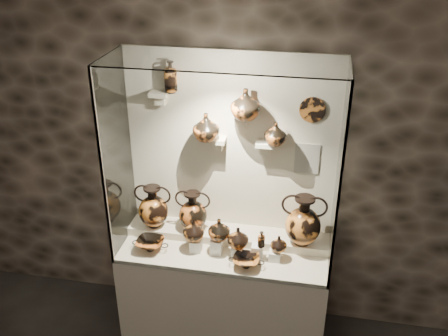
# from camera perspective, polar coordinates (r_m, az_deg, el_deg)

# --- Properties ---
(wall_back) EXTENTS (5.00, 0.02, 3.20)m
(wall_back) POSITION_cam_1_polar(r_m,az_deg,el_deg) (4.01, 0.83, 2.27)
(wall_back) COLOR black
(wall_back) RESTS_ON ground
(plinth) EXTENTS (1.70, 0.60, 0.80)m
(plinth) POSITION_cam_1_polar(r_m,az_deg,el_deg) (4.40, -0.02, -13.84)
(plinth) COLOR beige
(plinth) RESTS_ON floor
(front_tier) EXTENTS (1.68, 0.58, 0.03)m
(front_tier) POSITION_cam_1_polar(r_m,az_deg,el_deg) (4.14, -0.02, -9.50)
(front_tier) COLOR beige
(front_tier) RESTS_ON plinth
(rear_tier) EXTENTS (1.70, 0.25, 0.10)m
(rear_tier) POSITION_cam_1_polar(r_m,az_deg,el_deg) (4.26, 0.42, -7.74)
(rear_tier) COLOR beige
(rear_tier) RESTS_ON plinth
(back_panel) EXTENTS (1.70, 0.03, 1.60)m
(back_panel) POSITION_cam_1_polar(r_m,az_deg,el_deg) (4.01, 0.82, 2.24)
(back_panel) COLOR beige
(back_panel) RESTS_ON plinth
(glass_front) EXTENTS (1.70, 0.01, 1.60)m
(glass_front) POSITION_cam_1_polar(r_m,az_deg,el_deg) (3.47, -0.94, -1.92)
(glass_front) COLOR white
(glass_front) RESTS_ON plinth
(glass_left) EXTENTS (0.01, 0.60, 1.60)m
(glass_left) POSITION_cam_1_polar(r_m,az_deg,el_deg) (3.96, -12.15, 1.27)
(glass_left) COLOR white
(glass_left) RESTS_ON plinth
(glass_right) EXTENTS (0.01, 0.60, 1.60)m
(glass_right) POSITION_cam_1_polar(r_m,az_deg,el_deg) (3.68, 13.02, -0.88)
(glass_right) COLOR white
(glass_right) RESTS_ON plinth
(glass_top) EXTENTS (1.70, 0.60, 0.01)m
(glass_top) POSITION_cam_1_polar(r_m,az_deg,el_deg) (3.44, -0.03, 12.15)
(glass_top) COLOR white
(glass_top) RESTS_ON back_panel
(frame_post_left) EXTENTS (0.02, 0.02, 1.60)m
(frame_post_left) POSITION_cam_1_polar(r_m,az_deg,el_deg) (3.72, -13.70, -0.65)
(frame_post_left) COLOR gray
(frame_post_left) RESTS_ON plinth
(frame_post_right) EXTENTS (0.02, 0.02, 1.60)m
(frame_post_right) POSITION_cam_1_polar(r_m,az_deg,el_deg) (3.43, 12.99, -3.10)
(frame_post_right) COLOR gray
(frame_post_right) RESTS_ON plinth
(pedestal_a) EXTENTS (0.09, 0.09, 0.10)m
(pedestal_a) POSITION_cam_1_polar(r_m,az_deg,el_deg) (4.10, -3.21, -8.82)
(pedestal_a) COLOR silver
(pedestal_a) RESTS_ON front_tier
(pedestal_b) EXTENTS (0.09, 0.09, 0.13)m
(pedestal_b) POSITION_cam_1_polar(r_m,az_deg,el_deg) (4.06, -0.86, -8.92)
(pedestal_b) COLOR silver
(pedestal_b) RESTS_ON front_tier
(pedestal_c) EXTENTS (0.09, 0.09, 0.09)m
(pedestal_c) POSITION_cam_1_polar(r_m,az_deg,el_deg) (4.05, 1.53, -9.41)
(pedestal_c) COLOR silver
(pedestal_c) RESTS_ON front_tier
(pedestal_d) EXTENTS (0.09, 0.09, 0.12)m
(pedestal_d) POSITION_cam_1_polar(r_m,az_deg,el_deg) (4.02, 3.81, -9.48)
(pedestal_d) COLOR silver
(pedestal_d) RESTS_ON front_tier
(pedestal_e) EXTENTS (0.09, 0.09, 0.08)m
(pedestal_e) POSITION_cam_1_polar(r_m,az_deg,el_deg) (4.03, 5.81, -9.90)
(pedestal_e) COLOR silver
(pedestal_e) RESTS_ON front_tier
(bracket_ul) EXTENTS (0.14, 0.12, 0.04)m
(bracket_ul) POSITION_cam_1_polar(r_m,az_deg,el_deg) (3.90, -7.40, 8.42)
(bracket_ul) COLOR beige
(bracket_ul) RESTS_ON back_panel
(bracket_ca) EXTENTS (0.14, 0.12, 0.04)m
(bracket_ca) POSITION_cam_1_polar(r_m,az_deg,el_deg) (3.92, -0.81, 3.23)
(bracket_ca) COLOR beige
(bracket_ca) RESTS_ON back_panel
(bracket_cb) EXTENTS (0.10, 0.12, 0.04)m
(bracket_cb) POSITION_cam_1_polar(r_m,az_deg,el_deg) (3.81, 2.14, 5.75)
(bracket_cb) COLOR beige
(bracket_cb) RESTS_ON back_panel
(bracket_cc) EXTENTS (0.14, 0.12, 0.04)m
(bracket_cc) POSITION_cam_1_polar(r_m,az_deg,el_deg) (3.86, 4.73, 2.79)
(bracket_cc) COLOR beige
(bracket_cc) RESTS_ON back_panel
(amphora_left) EXTENTS (0.31, 0.31, 0.38)m
(amphora_left) POSITION_cam_1_polar(r_m,az_deg,el_deg) (4.24, -8.08, -4.38)
(amphora_left) COLOR orange
(amphora_left) RESTS_ON rear_tier
(amphora_mid) EXTENTS (0.35, 0.35, 0.35)m
(amphora_mid) POSITION_cam_1_polar(r_m,az_deg,el_deg) (4.17, -3.58, -4.94)
(amphora_mid) COLOR #BC5C21
(amphora_mid) RESTS_ON rear_tier
(amphora_right) EXTENTS (0.35, 0.35, 0.43)m
(amphora_right) POSITION_cam_1_polar(r_m,az_deg,el_deg) (4.02, 9.06, -5.95)
(amphora_right) COLOR orange
(amphora_right) RESTS_ON rear_tier
(jug_a) EXTENTS (0.18, 0.18, 0.18)m
(jug_a) POSITION_cam_1_polar(r_m,az_deg,el_deg) (4.03, -3.50, -7.10)
(jug_a) COLOR orange
(jug_a) RESTS_ON pedestal_a
(jug_b) EXTENTS (0.19, 0.19, 0.18)m
(jug_b) POSITION_cam_1_polar(r_m,az_deg,el_deg) (3.98, -0.57, -7.00)
(jug_b) COLOR #BC5C21
(jug_b) RESTS_ON pedestal_b
(jug_c) EXTENTS (0.19, 0.19, 0.18)m
(jug_c) POSITION_cam_1_polar(r_m,az_deg,el_deg) (3.97, 1.62, -7.95)
(jug_c) COLOR orange
(jug_c) RESTS_ON pedestal_c
(jug_e) EXTENTS (0.17, 0.17, 0.13)m
(jug_e) POSITION_cam_1_polar(r_m,az_deg,el_deg) (3.97, 6.27, -8.57)
(jug_e) COLOR orange
(jug_e) RESTS_ON pedestal_e
(lekythos_small) EXTENTS (0.09, 0.09, 0.16)m
(lekythos_small) POSITION_cam_1_polar(r_m,az_deg,el_deg) (3.93, 4.30, -8.03)
(lekythos_small) COLOR #BC5C21
(lekythos_small) RESTS_ON pedestal_d
(kylix_left) EXTENTS (0.32, 0.28, 0.12)m
(kylix_left) POSITION_cam_1_polar(r_m,az_deg,el_deg) (4.15, -8.42, -8.56)
(kylix_left) COLOR #BC5C21
(kylix_left) RESTS_ON front_tier
(kylix_right) EXTENTS (0.29, 0.26, 0.11)m
(kylix_right) POSITION_cam_1_polar(r_m,az_deg,el_deg) (3.93, 2.56, -10.54)
(kylix_right) COLOR orange
(kylix_right) RESTS_ON front_tier
(lekythos_tall) EXTENTS (0.13, 0.13, 0.27)m
(lekythos_tall) POSITION_cam_1_polar(r_m,az_deg,el_deg) (3.82, -6.12, 10.49)
(lekythos_tall) COLOR orange
(lekythos_tall) RESTS_ON bracket_ul
(ovoid_vase_a) EXTENTS (0.21, 0.21, 0.22)m
(ovoid_vase_a) POSITION_cam_1_polar(r_m,az_deg,el_deg) (3.83, -2.07, 4.72)
(ovoid_vase_a) COLOR #BC5C21
(ovoid_vase_a) RESTS_ON bracket_ca
(ovoid_vase_b) EXTENTS (0.25, 0.25, 0.23)m
(ovoid_vase_b) POSITION_cam_1_polar(r_m,az_deg,el_deg) (3.70, 2.46, 7.31)
(ovoid_vase_b) COLOR #BC5C21
(ovoid_vase_b) RESTS_ON bracket_cb
(ovoid_vase_c) EXTENTS (0.21, 0.21, 0.18)m
(ovoid_vase_c) POSITION_cam_1_polar(r_m,az_deg,el_deg) (3.78, 5.89, 3.95)
(ovoid_vase_c) COLOR #BC5C21
(ovoid_vase_c) RESTS_ON bracket_cc
(wall_plate) EXTENTS (0.20, 0.02, 0.20)m
(wall_plate) POSITION_cam_1_polar(r_m,az_deg,el_deg) (3.79, 10.08, 6.57)
(wall_plate) COLOR #B96524
(wall_plate) RESTS_ON back_panel
(info_placard) EXTENTS (0.19, 0.01, 0.25)m
(info_placard) POSITION_cam_1_polar(r_m,az_deg,el_deg) (3.95, 9.45, 1.07)
(info_placard) COLOR beige
(info_placard) RESTS_ON back_panel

